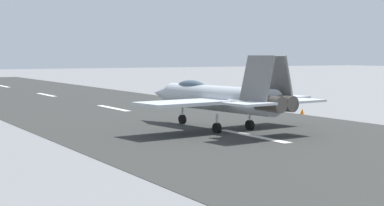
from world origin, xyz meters
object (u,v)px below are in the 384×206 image
marker_cone_mid (302,111)px  marker_cone_far (226,102)px  fighter_jet (218,97)px  crew_person (246,101)px

marker_cone_mid → marker_cone_far: same height
fighter_jet → marker_cone_mid: bearing=-65.1°
fighter_jet → marker_cone_mid: 14.81m
crew_person → marker_cone_mid: bearing=-166.7°
fighter_jet → marker_cone_far: fighter_jet is taller
fighter_jet → marker_cone_far: (19.61, -13.28, -2.16)m
marker_cone_far → marker_cone_mid: bearing=180.0°
crew_person → marker_cone_far: size_ratio=3.11×
fighter_jet → marker_cone_mid: size_ratio=30.23×
fighter_jet → crew_person: size_ratio=9.72×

